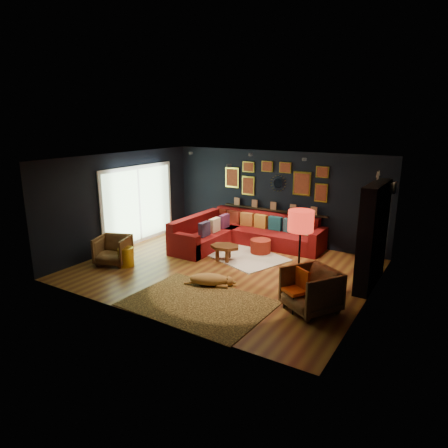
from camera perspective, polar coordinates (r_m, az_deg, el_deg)
The scene contains 20 objects.
floor at distance 9.50m, azimuth 0.03°, elevation -6.51°, with size 6.50×6.50×0.00m, color #916025.
room_walls at distance 9.05m, azimuth 0.03°, elevation 2.94°, with size 6.50×6.50×6.50m.
sectional at distance 11.17m, azimuth 2.23°, elevation -1.48°, with size 3.41×2.69×0.86m.
ledge at distance 11.51m, azimuth 7.07°, elevation 1.97°, with size 3.20×0.12×0.04m, color black.
gallery_wall at distance 11.38m, azimuth 7.23°, elevation 6.37°, with size 3.15×0.04×1.02m.
sunburst_mirror at distance 11.35m, azimuth 7.74°, elevation 5.79°, with size 0.47×0.16×0.47m.
fireplace at distance 8.91m, azimuth 20.42°, elevation -1.99°, with size 0.31×1.60×2.20m.
deer_head at distance 9.17m, azimuth 21.93°, elevation 4.93°, with size 0.50×0.28×0.45m.
sliding_door at distance 11.56m, azimuth -12.07°, elevation 2.73°, with size 0.06×2.80×2.20m.
ceiling_spots at distance 9.59m, azimuth 2.58°, elevation 9.44°, with size 3.30×2.50×0.06m.
shag_rug at distance 10.37m, azimuth 2.89°, elevation -4.58°, with size 2.03×1.48×0.03m, color white.
leopard_rug at distance 7.86m, azimuth -3.71°, elevation -11.23°, with size 2.69×1.92×0.02m, color #AF8840.
coffee_table at distance 9.96m, azimuth 0.13°, elevation -3.48°, with size 0.86×0.71×0.38m.
pouf at distance 10.58m, azimuth 5.23°, elevation -3.15°, with size 0.54×0.54×0.35m, color maroon.
armchair_left at distance 10.12m, azimuth -15.58°, elevation -3.41°, with size 0.75×0.70×0.77m, color #B67641.
armchair_right at distance 7.59m, azimuth 12.34°, elevation -8.93°, with size 0.87×0.81×0.89m, color #B67641.
gold_stool at distance 9.93m, azimuth -13.81°, elevation -4.58°, with size 0.37×0.37×0.46m, color yellow.
orange_chair at distance 7.58m, azimuth 10.54°, elevation -8.77°, with size 0.50×0.50×0.78m.
floor_lamp at distance 7.71m, azimuth 10.91°, elevation -0.08°, with size 0.49×0.49×1.79m.
dog at distance 8.56m, azimuth -2.18°, elevation -7.59°, with size 1.13×0.55×0.36m, color #A5733C, non-canonical shape.
Camera 1 is at (4.65, -7.53, 3.46)m, focal length 32.00 mm.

